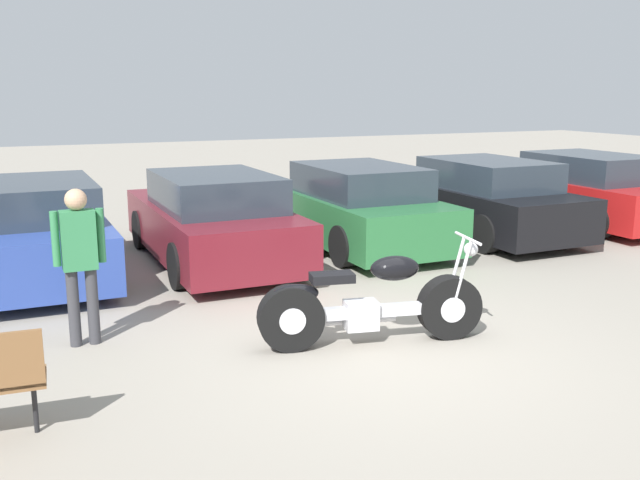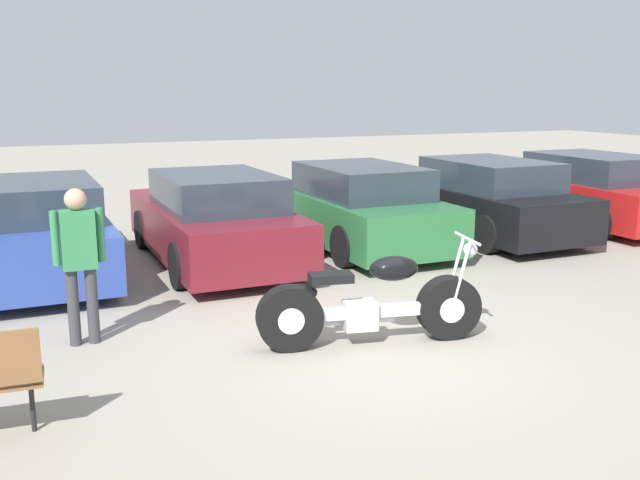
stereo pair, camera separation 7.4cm
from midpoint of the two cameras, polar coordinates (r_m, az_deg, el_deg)
ground_plane at (r=7.39m, az=5.32°, el=-8.81°), size 60.00×60.00×0.00m
motorcycle at (r=7.43m, az=4.18°, el=-5.19°), size 2.38×0.90×1.10m
parked_car_blue at (r=10.84m, az=-21.51°, el=0.71°), size 1.87×4.40×1.39m
parked_car_maroon at (r=11.01m, az=-8.30°, el=1.59°), size 1.87×4.40×1.39m
parked_car_green at (r=12.07m, az=3.04°, el=2.61°), size 1.87×4.40×1.39m
parked_car_black at (r=13.29m, az=13.00°, el=3.19°), size 1.87×4.40×1.39m
parked_car_red at (r=14.99m, az=20.54°, el=3.71°), size 1.87×4.40×1.39m
person_standing at (r=7.67m, az=-18.45°, el=-1.03°), size 0.52×0.22×1.64m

